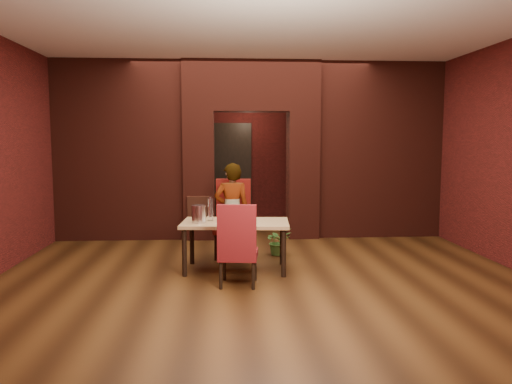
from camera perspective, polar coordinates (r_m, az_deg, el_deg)
floor at (r=7.34m, az=0.32°, el=-8.17°), size 8.00×8.00×0.00m
ceiling at (r=7.26m, az=0.33°, el=17.15°), size 7.00×8.00×0.04m
wall_back at (r=11.11m, az=-1.12°, el=4.98°), size 7.00×0.04×3.20m
wall_front at (r=3.15m, az=5.43°, el=2.39°), size 7.00×0.04×3.20m
wall_left at (r=7.71m, az=-26.66°, el=3.90°), size 0.04×8.00×3.20m
wall_right at (r=8.15m, az=25.75°, el=4.02°), size 0.04×8.00×3.20m
pillar_left at (r=9.14m, az=-6.52°, el=1.90°), size 0.55×0.55×2.30m
pillar_right at (r=9.24m, az=5.34°, el=1.96°), size 0.55×0.55×2.30m
lintel at (r=9.16m, az=-0.57°, el=11.97°), size 2.45×0.55×0.90m
wing_wall_left at (r=9.29m, az=-15.31°, el=4.57°), size 2.28×0.35×3.20m
wing_wall_right at (r=9.54m, az=13.80°, el=4.65°), size 2.28×0.35×3.20m
vent_panel at (r=8.91m, az=-6.57°, el=-2.09°), size 0.40×0.03×0.50m
rear_door at (r=11.07m, az=-3.18°, el=2.12°), size 0.90×0.08×2.10m
rear_door_frame at (r=11.03m, az=-3.17°, el=2.11°), size 1.02×0.04×2.22m
dining_table at (r=6.91m, az=-2.36°, el=-6.17°), size 1.51×0.93×0.68m
chair_far at (r=7.63m, az=-2.73°, el=-3.08°), size 0.59×0.59×1.19m
chair_near at (r=6.19m, az=-2.04°, el=-5.96°), size 0.52×0.52×1.03m
person_seated at (r=7.49m, az=-2.76°, el=-2.22°), size 0.55×0.38×1.45m
wine_glass_a at (r=6.92m, az=-3.06°, el=-2.45°), size 0.08×0.08×0.20m
wine_glass_b at (r=6.93m, az=-1.69°, el=-2.39°), size 0.09×0.09×0.21m
wine_glass_c at (r=6.85m, az=-1.02°, el=-2.49°), size 0.09×0.09×0.21m
tasting_sheet at (r=6.72m, az=-3.19°, el=-3.56°), size 0.35×0.33×0.00m
wine_bucket at (r=6.77m, az=-6.54°, el=-2.52°), size 0.20×0.20×0.24m
water_bottle at (r=6.92m, az=-5.24°, el=-1.94°), size 0.08×0.08×0.33m
potted_plant at (r=7.83m, az=2.55°, el=-5.63°), size 0.49×0.45×0.44m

